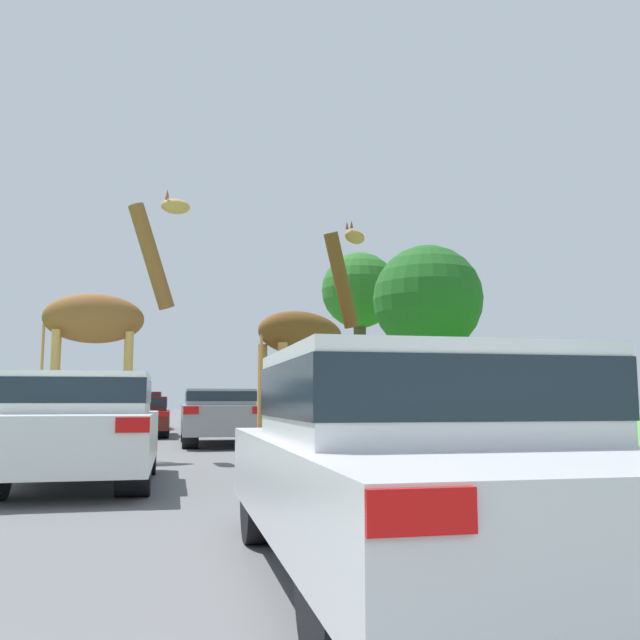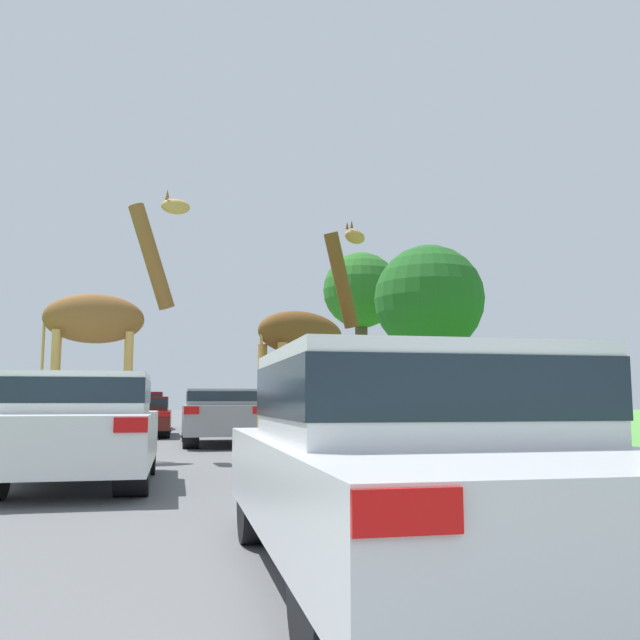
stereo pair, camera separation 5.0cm
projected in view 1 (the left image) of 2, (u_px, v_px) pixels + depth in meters
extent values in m
cube|color=#5B5B5E|center=(184.00, 428.00, 28.12)|extent=(8.28, 120.00, 0.00)
cylinder|color=#B77F3D|center=(319.00, 402.00, 13.56)|extent=(0.18, 0.18, 2.16)
cylinder|color=#2D2319|center=(319.00, 454.00, 13.44)|extent=(0.23, 0.23, 0.11)
cylinder|color=#B77F3D|center=(339.00, 402.00, 13.15)|extent=(0.18, 0.18, 2.16)
cylinder|color=#2D2319|center=(339.00, 456.00, 13.03)|extent=(0.23, 0.23, 0.11)
cylinder|color=#B77F3D|center=(262.00, 402.00, 12.55)|extent=(0.18, 0.18, 2.16)
cylinder|color=#2D2319|center=(262.00, 459.00, 12.43)|extent=(0.23, 0.23, 0.11)
cylinder|color=#B77F3D|center=(282.00, 402.00, 12.14)|extent=(0.18, 0.18, 2.16)
cylinder|color=#2D2319|center=(282.00, 460.00, 12.02)|extent=(0.23, 0.23, 0.11)
ellipsoid|color=brown|center=(302.00, 334.00, 13.01)|extent=(2.13, 1.68, 0.85)
cylinder|color=brown|center=(341.00, 280.00, 13.90)|extent=(0.92, 0.72, 1.98)
ellipsoid|color=#B77F3D|center=(355.00, 237.00, 14.31)|extent=(0.60, 0.50, 0.30)
cylinder|color=#B77F3D|center=(261.00, 362.00, 12.25)|extent=(0.06, 0.06, 1.19)
cone|color=brown|center=(347.00, 225.00, 14.27)|extent=(0.07, 0.07, 0.16)
cone|color=brown|center=(351.00, 224.00, 14.17)|extent=(0.07, 0.07, 0.16)
cylinder|color=tan|center=(126.00, 397.00, 12.77)|extent=(0.15, 0.15, 2.37)
cylinder|color=#2D2319|center=(124.00, 458.00, 12.64)|extent=(0.19, 0.19, 0.09)
cylinder|color=tan|center=(128.00, 397.00, 12.26)|extent=(0.15, 0.15, 2.37)
cylinder|color=#2D2319|center=(125.00, 460.00, 12.12)|extent=(0.19, 0.19, 0.09)
cylinder|color=tan|center=(55.00, 397.00, 12.38)|extent=(0.15, 0.15, 2.37)
cylinder|color=#2D2319|center=(52.00, 460.00, 12.24)|extent=(0.19, 0.19, 0.09)
cylinder|color=tan|center=(53.00, 396.00, 11.86)|extent=(0.15, 0.15, 2.37)
cylinder|color=#2D2319|center=(50.00, 462.00, 11.73)|extent=(0.19, 0.19, 0.09)
ellipsoid|color=brown|center=(94.00, 318.00, 12.49)|extent=(1.86, 0.84, 0.92)
cylinder|color=brown|center=(151.00, 256.00, 12.95)|extent=(0.95, 0.40, 2.05)
ellipsoid|color=tan|center=(176.00, 206.00, 13.21)|extent=(0.58, 0.30, 0.30)
cylinder|color=tan|center=(42.00, 352.00, 12.14)|extent=(0.05, 0.05, 1.30)
cone|color=brown|center=(167.00, 195.00, 13.24)|extent=(0.07, 0.07, 0.16)
cone|color=brown|center=(167.00, 193.00, 13.12)|extent=(0.07, 0.07, 0.16)
cube|color=silver|center=(418.00, 486.00, 4.26)|extent=(1.92, 4.33, 0.58)
cube|color=silver|center=(416.00, 395.00, 4.33)|extent=(1.73, 1.95, 0.56)
cube|color=#19232D|center=(416.00, 391.00, 4.33)|extent=(1.75, 1.97, 0.34)
cube|color=red|center=(421.00, 512.00, 2.01)|extent=(0.35, 0.03, 0.14)
cylinder|color=black|center=(268.00, 499.00, 5.33)|extent=(0.38, 0.66, 0.66)
cylinder|color=black|center=(451.00, 494.00, 5.65)|extent=(0.38, 0.66, 0.66)
cylinder|color=black|center=(353.00, 588.00, 2.81)|extent=(0.38, 0.66, 0.66)
cube|color=gray|center=(219.00, 419.00, 17.32)|extent=(1.87, 4.51, 0.70)
cube|color=gray|center=(219.00, 397.00, 17.38)|extent=(1.68, 2.03, 0.40)
cube|color=#19232D|center=(219.00, 396.00, 17.38)|extent=(1.70, 2.05, 0.24)
cube|color=red|center=(191.00, 410.00, 14.99)|extent=(0.34, 0.03, 0.17)
cube|color=red|center=(260.00, 410.00, 15.31)|extent=(0.34, 0.03, 0.17)
cylinder|color=black|center=(188.00, 429.00, 18.44)|extent=(0.37, 0.71, 0.71)
cylinder|color=black|center=(243.00, 428.00, 18.75)|extent=(0.37, 0.71, 0.71)
cylinder|color=black|center=(190.00, 433.00, 15.81)|extent=(0.37, 0.71, 0.71)
cylinder|color=black|center=(254.00, 433.00, 16.12)|extent=(0.37, 0.71, 0.71)
cube|color=maroon|center=(139.00, 415.00, 26.74)|extent=(1.85, 4.42, 0.61)
cube|color=maroon|center=(140.00, 399.00, 26.81)|extent=(1.66, 1.99, 0.58)
cube|color=#19232D|center=(140.00, 399.00, 26.82)|extent=(1.68, 2.01, 0.35)
cube|color=red|center=(115.00, 410.00, 24.46)|extent=(0.33, 0.03, 0.15)
cube|color=red|center=(158.00, 410.00, 24.77)|extent=(0.33, 0.03, 0.15)
cylinder|color=black|center=(122.00, 420.00, 27.85)|extent=(0.37, 0.63, 0.63)
cylinder|color=black|center=(159.00, 420.00, 28.15)|extent=(0.37, 0.63, 0.63)
cylinder|color=black|center=(117.00, 422.00, 25.27)|extent=(0.37, 0.63, 0.63)
cylinder|color=black|center=(157.00, 422.00, 25.58)|extent=(0.37, 0.63, 0.63)
cube|color=silver|center=(78.00, 439.00, 8.89)|extent=(1.96, 3.95, 0.67)
cube|color=silver|center=(80.00, 393.00, 8.97)|extent=(1.77, 1.78, 0.52)
cube|color=#19232D|center=(80.00, 391.00, 8.97)|extent=(1.79, 1.80, 0.31)
cube|color=red|center=(133.00, 425.00, 7.16)|extent=(0.35, 0.03, 0.16)
cylinder|color=black|center=(32.00, 455.00, 9.85)|extent=(0.39, 0.65, 0.65)
cylinder|color=black|center=(143.00, 453.00, 10.17)|extent=(0.39, 0.65, 0.65)
cylinder|color=black|center=(134.00, 468.00, 7.87)|extent=(0.39, 0.65, 0.65)
cube|color=#561914|center=(138.00, 419.00, 21.27)|extent=(1.92, 4.35, 0.56)
cube|color=#561914|center=(139.00, 404.00, 21.33)|extent=(1.73, 1.96, 0.43)
cube|color=#19232D|center=(139.00, 403.00, 21.33)|extent=(1.74, 1.98, 0.26)
cube|color=red|center=(106.00, 415.00, 19.01)|extent=(0.35, 0.03, 0.13)
cube|color=red|center=(163.00, 414.00, 19.34)|extent=(0.35, 0.03, 0.13)
cylinder|color=black|center=(116.00, 426.00, 22.35)|extent=(0.38, 0.59, 0.59)
cylinder|color=black|center=(164.00, 425.00, 22.67)|extent=(0.38, 0.59, 0.59)
cylinder|color=black|center=(109.00, 429.00, 19.82)|extent=(0.38, 0.59, 0.59)
cylinder|color=black|center=(162.00, 428.00, 20.14)|extent=(0.38, 0.59, 0.59)
cylinder|color=#4C3828|center=(360.00, 363.00, 31.80)|extent=(0.59, 0.59, 5.81)
sphere|color=#286623|center=(360.00, 290.00, 32.21)|extent=(3.61, 3.61, 3.61)
cylinder|color=#4C3828|center=(429.00, 372.00, 26.59)|extent=(0.42, 0.42, 4.46)
sphere|color=#1E561E|center=(428.00, 300.00, 26.93)|extent=(4.36, 4.36, 4.36)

